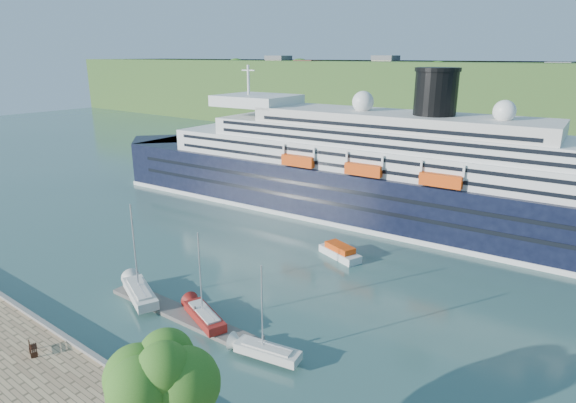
# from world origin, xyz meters

# --- Properties ---
(ground) EXTENTS (400.00, 400.00, 0.00)m
(ground) POSITION_xyz_m (0.00, 0.00, 0.00)
(ground) COLOR #335A56
(ground) RESTS_ON ground
(far_hillside) EXTENTS (400.00, 50.00, 24.00)m
(far_hillside) POSITION_xyz_m (0.00, 145.00, 12.00)
(far_hillside) COLOR #345923
(far_hillside) RESTS_ON ground
(quay_coping) EXTENTS (220.00, 0.50, 0.30)m
(quay_coping) POSITION_xyz_m (0.00, -0.20, 1.15)
(quay_coping) COLOR slate
(quay_coping) RESTS_ON promenade
(cruise_ship) EXTENTS (109.69, 23.80, 24.44)m
(cruise_ship) POSITION_xyz_m (-2.86, 50.46, 12.22)
(cruise_ship) COLOR black
(cruise_ship) RESTS_ON ground
(park_bench) EXTENTS (1.86, 1.32, 1.10)m
(park_bench) POSITION_xyz_m (-4.86, -3.08, 1.55)
(park_bench) COLOR #442113
(park_bench) RESTS_ON promenade
(floating_pontoon) EXTENTS (19.99, 2.88, 0.44)m
(floating_pontoon) POSITION_xyz_m (-0.98, 10.07, 0.22)
(floating_pontoon) COLOR slate
(floating_pontoon) RESTS_ON ground
(sailboat_white_near) EXTENTS (8.48, 5.27, 10.63)m
(sailboat_white_near) POSITION_xyz_m (-6.73, 9.33, 5.32)
(sailboat_white_near) COLOR silver
(sailboat_white_near) RESTS_ON ground
(sailboat_red) EXTENTS (7.43, 4.31, 9.28)m
(sailboat_red) POSITION_xyz_m (2.28, 10.42, 4.64)
(sailboat_red) COLOR maroon
(sailboat_red) RESTS_ON ground
(sailboat_white_far) EXTENTS (6.95, 3.12, 8.68)m
(sailboat_white_far) POSITION_xyz_m (11.08, 9.73, 4.34)
(sailboat_white_far) COLOR silver
(sailboat_white_far) RESTS_ON ground
(tender_launch) EXTENTS (6.90, 4.23, 1.80)m
(tender_launch) POSITION_xyz_m (4.18, 33.14, 0.90)
(tender_launch) COLOR #EA470D
(tender_launch) RESTS_ON ground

